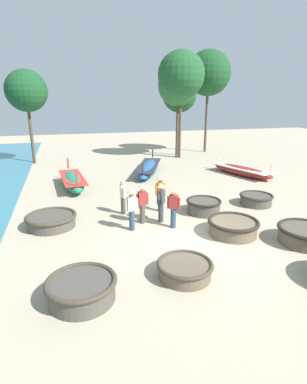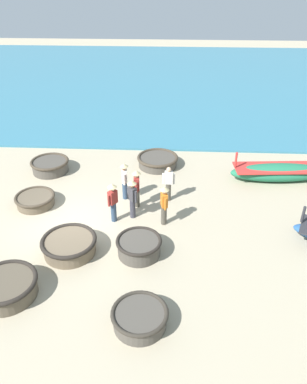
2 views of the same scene
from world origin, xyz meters
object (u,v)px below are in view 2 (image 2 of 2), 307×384
Objects in this scene: coracle_weathered at (139,246)px; fisherman_hauling at (113,200)px; coracle_upturned at (7,287)px; fisherman_by_coracle at (132,197)px; coracle_nearest at (35,200)px; coracle_far_right at (140,317)px; coracle_far_left at (69,245)px; fisherman_standing_left at (164,203)px; coracle_front_right at (158,161)px; long_boat_green_hull at (279,172)px; coracle_front_left at (50,165)px; fisherman_standing_right at (124,179)px; fisherman_with_hat at (137,186)px; fisherman_crouching at (169,183)px.

fisherman_hauling reaches higher than coracle_weathered.
fisherman_by_coracle is (-4.28, 3.40, 0.62)m from coracle_upturned.
coracle_nearest is 7.56m from coracle_far_right.
coracle_far_left is 3.77m from fisherman_standing_left.
coracle_front_right is 4.85m from fisherman_standing_left.
coracle_far_left reaches higher than coracle_far_right.
fisherman_by_coracle is (3.31, -6.45, 0.55)m from long_boat_green_hull.
coracle_nearest is 4.24m from fisherman_by_coracle.
long_boat_green_hull reaches higher than coracle_far_right.
fisherman_hauling reaches higher than coracle_front_left.
fisherman_standing_right is (-6.51, -1.17, 0.67)m from coracle_far_right.
coracle_far_left is 3.05m from fisherman_by_coracle.
coracle_upturned is 6.18m from fisherman_with_hat.
coracle_nearest is 3.62m from fisherman_hauling.
coracle_weathered reaches higher than coracle_far_left.
fisherman_crouching is at bearing 136.51° from coracle_far_left.
coracle_nearest is at bearing 4.18° from coracle_front_left.
fisherman_crouching is (3.08, 0.58, 0.55)m from coracle_front_right.
fisherman_crouching is (-1.70, 0.14, -0.12)m from fisherman_standing_left.
coracle_nearest is 3.59m from coracle_far_left.
coracle_upturned is at bearing -34.65° from fisherman_with_hat.
fisherman_standing_right is 2.43m from fisherman_standing_left.
coracle_nearest is at bearing -88.22° from fisherman_with_hat.
long_boat_green_hull is at bearing 127.63° from coracle_upturned.
fisherman_by_coracle is (1.32, -1.38, 0.12)m from fisherman_crouching.
fisherman_by_coracle is (-2.19, -0.43, 0.62)m from coracle_weathered.
coracle_weathered is at bearing 118.67° from coracle_upturned.
coracle_far_left is 1.16× the size of fisherman_with_hat.
fisherman_by_coracle is at bearing 141.57° from coracle_upturned.
coracle_weathered is 0.35× the size of long_boat_green_hull.
coracle_far_left is 1.16× the size of fisherman_hauling.
fisherman_crouching is 0.94× the size of fisherman_with_hat.
long_boat_green_hull is at bearing 125.31° from fisherman_standing_left.
coracle_far_right is 0.80× the size of coracle_front_right.
fisherman_with_hat is at bearing 91.78° from coracle_nearest.
long_boat_green_hull is at bearing 111.40° from fisherman_crouching.
long_boat_green_hull is 2.74× the size of fisherman_with_hat.
long_boat_green_hull is 2.92× the size of fisherman_crouching.
fisherman_hauling is at bearing -52.45° from fisherman_crouching.
coracle_nearest is 0.99× the size of fisherman_with_hat.
fisherman_by_coracle is at bearing 138.26° from coracle_far_left.
coracle_nearest is 2.93m from coracle_front_left.
coracle_front_left is at bearing -91.35° from long_boat_green_hull.
fisherman_by_coracle is (-0.38, -1.24, 0.00)m from fisherman_standing_left.
fisherman_standing_left is at bearing 44.49° from fisherman_standing_right.
coracle_front_right is at bearing -100.94° from long_boat_green_hull.
coracle_far_right is at bearing 5.29° from coracle_weathered.
coracle_nearest is at bearing -83.00° from fisherman_crouching.
coracle_upturned is 5.50m from fisherman_by_coracle.
coracle_weathered is (-2.97, -0.28, 0.05)m from coracle_far_right.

